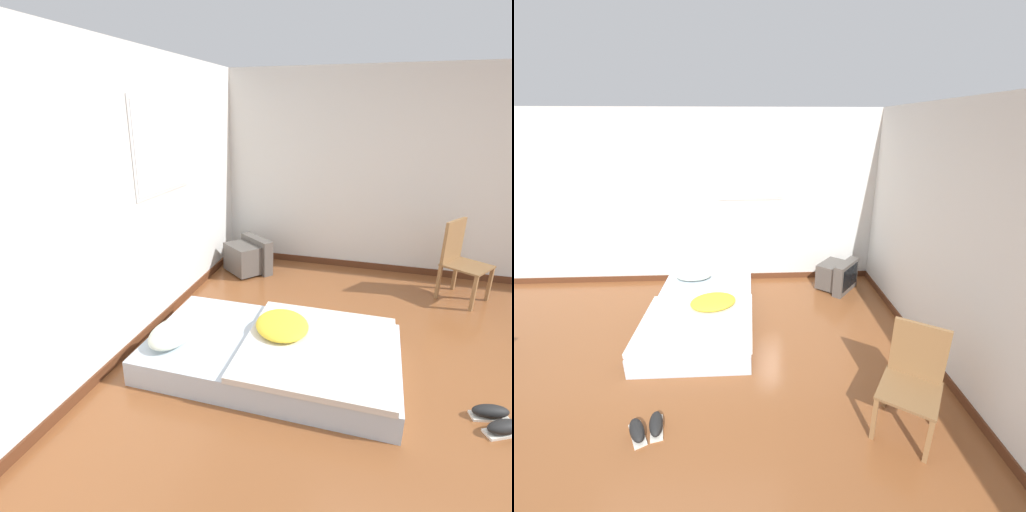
# 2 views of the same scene
# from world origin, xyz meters

# --- Properties ---
(ground_plane) EXTENTS (20.00, 20.00, 0.00)m
(ground_plane) POSITION_xyz_m (0.00, 0.00, 0.00)
(ground_plane) COLOR brown
(wall_back) EXTENTS (7.92, 0.08, 2.60)m
(wall_back) POSITION_xyz_m (0.01, 2.92, 1.29)
(wall_back) COLOR silver
(wall_back) RESTS_ON ground_plane
(wall_right) EXTENTS (0.08, 8.18, 2.60)m
(wall_right) POSITION_xyz_m (2.79, 0.00, 1.29)
(wall_right) COLOR silver
(wall_right) RESTS_ON ground_plane
(mattress_bed) EXTENTS (1.28, 2.10, 0.36)m
(mattress_bed) POSITION_xyz_m (0.22, 1.58, 0.14)
(mattress_bed) COLOR silver
(mattress_bed) RESTS_ON ground_plane
(crt_tv) EXTENTS (0.69, 0.70, 0.47)m
(crt_tv) POSITION_xyz_m (2.16, 2.44, 0.22)
(crt_tv) COLOR #56514C
(crt_tv) RESTS_ON ground_plane
(wooden_chair) EXTENTS (0.62, 0.62, 0.92)m
(wooden_chair) POSITION_xyz_m (2.15, -0.11, 0.52)
(wooden_chair) COLOR olive
(wooden_chair) RESTS_ON ground_plane
(sneaker_pair) EXTENTS (0.33, 0.34, 0.10)m
(sneaker_pair) POSITION_xyz_m (-0.02, -0.10, 0.05)
(sneaker_pair) COLOR silver
(sneaker_pair) RESTS_ON ground_plane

